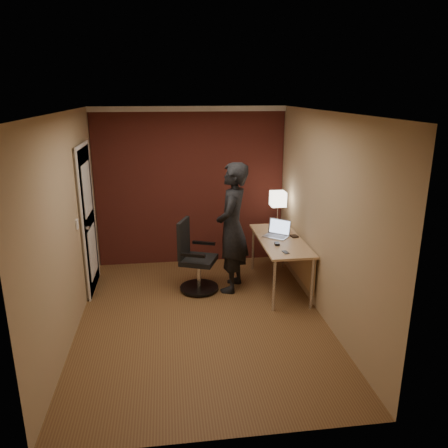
{
  "coord_description": "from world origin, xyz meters",
  "views": [
    {
      "loc": [
        -0.37,
        -4.86,
        2.72
      ],
      "look_at": [
        0.35,
        0.55,
        1.05
      ],
      "focal_mm": 35.0,
      "sensor_mm": 36.0,
      "label": 1
    }
  ],
  "objects_px": {
    "laptop": "(278,232)",
    "office_chair": "(194,261)",
    "person": "(232,228)",
    "mouse": "(277,244)",
    "wallet": "(294,236)",
    "desk": "(285,247)",
    "phone": "(286,252)",
    "desk_lamp": "(278,199)"
  },
  "relations": [
    {
      "from": "desk_lamp",
      "to": "laptop",
      "type": "height_order",
      "value": "desk_lamp"
    },
    {
      "from": "desk_lamp",
      "to": "wallet",
      "type": "xyz_separation_m",
      "value": [
        0.11,
        -0.56,
        -0.41
      ]
    },
    {
      "from": "office_chair",
      "to": "laptop",
      "type": "bearing_deg",
      "value": 3.57
    },
    {
      "from": "laptop",
      "to": "office_chair",
      "type": "distance_m",
      "value": 1.25
    },
    {
      "from": "phone",
      "to": "mouse",
      "type": "bearing_deg",
      "value": 87.42
    },
    {
      "from": "wallet",
      "to": "office_chair",
      "type": "relative_size",
      "value": 0.11
    },
    {
      "from": "phone",
      "to": "wallet",
      "type": "xyz_separation_m",
      "value": [
        0.29,
        0.59,
        0.01
      ]
    },
    {
      "from": "phone",
      "to": "office_chair",
      "type": "distance_m",
      "value": 1.32
    },
    {
      "from": "mouse",
      "to": "wallet",
      "type": "xyz_separation_m",
      "value": [
        0.33,
        0.3,
        -0.01
      ]
    },
    {
      "from": "laptop",
      "to": "mouse",
      "type": "xyz_separation_m",
      "value": [
        -0.1,
        -0.37,
        -0.05
      ]
    },
    {
      "from": "desk",
      "to": "office_chair",
      "type": "relative_size",
      "value": 1.49
    },
    {
      "from": "laptop",
      "to": "wallet",
      "type": "relative_size",
      "value": 3.81
    },
    {
      "from": "desk_lamp",
      "to": "office_chair",
      "type": "height_order",
      "value": "desk_lamp"
    },
    {
      "from": "mouse",
      "to": "phone",
      "type": "distance_m",
      "value": 0.3
    },
    {
      "from": "desk",
      "to": "mouse",
      "type": "bearing_deg",
      "value": -128.34
    },
    {
      "from": "office_chair",
      "to": "phone",
      "type": "bearing_deg",
      "value": -27.46
    },
    {
      "from": "person",
      "to": "mouse",
      "type": "bearing_deg",
      "value": 85.87
    },
    {
      "from": "desk",
      "to": "phone",
      "type": "distance_m",
      "value": 0.56
    },
    {
      "from": "mouse",
      "to": "wallet",
      "type": "bearing_deg",
      "value": 46.36
    },
    {
      "from": "laptop",
      "to": "phone",
      "type": "distance_m",
      "value": 0.67
    },
    {
      "from": "wallet",
      "to": "person",
      "type": "distance_m",
      "value": 0.91
    },
    {
      "from": "desk_lamp",
      "to": "mouse",
      "type": "height_order",
      "value": "desk_lamp"
    },
    {
      "from": "mouse",
      "to": "phone",
      "type": "bearing_deg",
      "value": -78.1
    },
    {
      "from": "wallet",
      "to": "phone",
      "type": "bearing_deg",
      "value": -115.96
    },
    {
      "from": "laptop",
      "to": "person",
      "type": "xyz_separation_m",
      "value": [
        -0.67,
        -0.1,
        0.12
      ]
    },
    {
      "from": "laptop",
      "to": "mouse",
      "type": "distance_m",
      "value": 0.39
    },
    {
      "from": "desk",
      "to": "office_chair",
      "type": "bearing_deg",
      "value": 177.2
    },
    {
      "from": "laptop",
      "to": "wallet",
      "type": "bearing_deg",
      "value": -17.96
    },
    {
      "from": "desk_lamp",
      "to": "phone",
      "type": "xyz_separation_m",
      "value": [
        -0.18,
        -1.16,
        -0.41
      ]
    },
    {
      "from": "desk_lamp",
      "to": "person",
      "type": "xyz_separation_m",
      "value": [
        -0.79,
        -0.59,
        -0.24
      ]
    },
    {
      "from": "desk",
      "to": "office_chair",
      "type": "distance_m",
      "value": 1.3
    },
    {
      "from": "office_chair",
      "to": "person",
      "type": "relative_size",
      "value": 0.55
    },
    {
      "from": "laptop",
      "to": "person",
      "type": "bearing_deg",
      "value": -171.66
    },
    {
      "from": "phone",
      "to": "desk_lamp",
      "type": "bearing_deg",
      "value": 70.85
    },
    {
      "from": "desk",
      "to": "laptop",
      "type": "height_order",
      "value": "laptop"
    },
    {
      "from": "phone",
      "to": "wallet",
      "type": "distance_m",
      "value": 0.66
    },
    {
      "from": "laptop",
      "to": "mouse",
      "type": "relative_size",
      "value": 4.19
    },
    {
      "from": "desk",
      "to": "person",
      "type": "relative_size",
      "value": 0.83
    },
    {
      "from": "laptop",
      "to": "person",
      "type": "relative_size",
      "value": 0.23
    },
    {
      "from": "office_chair",
      "to": "person",
      "type": "distance_m",
      "value": 0.71
    },
    {
      "from": "office_chair",
      "to": "wallet",
      "type": "bearing_deg",
      "value": 0.04
    },
    {
      "from": "phone",
      "to": "person",
      "type": "bearing_deg",
      "value": 126.65
    }
  ]
}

